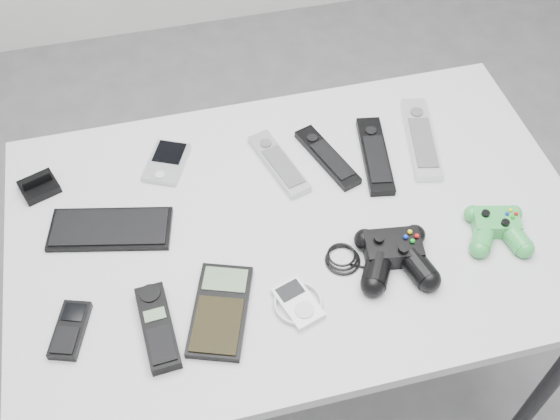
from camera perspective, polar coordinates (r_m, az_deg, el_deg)
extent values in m
plane|color=slate|center=(2.02, 2.32, -13.15)|extent=(3.50, 3.50, 0.00)
cube|color=#B0B1B3|center=(1.34, 1.50, -1.40)|extent=(1.16, 0.74, 0.03)
cylinder|color=black|center=(1.70, 22.16, -14.19)|extent=(0.04, 0.04, 0.74)
cylinder|color=black|center=(1.85, -17.45, -3.98)|extent=(0.04, 0.04, 0.74)
cylinder|color=black|center=(1.97, 13.77, 2.03)|extent=(0.04, 0.04, 0.74)
cube|color=black|center=(1.35, -14.56, -1.58)|extent=(0.26, 0.15, 0.01)
cube|color=black|center=(1.46, -20.34, 2.16)|extent=(0.09, 0.09, 0.04)
cube|color=#AAABB1|center=(1.44, -9.85, 4.15)|extent=(0.12, 0.14, 0.02)
cube|color=#AAABB1|center=(1.42, -0.11, 4.12)|extent=(0.10, 0.20, 0.02)
cube|color=black|center=(1.44, 4.13, 4.66)|extent=(0.10, 0.20, 0.02)
cube|color=black|center=(1.45, 8.28, 4.78)|extent=(0.09, 0.23, 0.02)
cube|color=silver|center=(1.50, 12.17, 6.16)|extent=(0.11, 0.25, 0.02)
cube|color=black|center=(1.24, -17.83, -9.89)|extent=(0.08, 0.12, 0.02)
cube|color=black|center=(1.20, -10.61, -9.97)|extent=(0.06, 0.17, 0.03)
cube|color=black|center=(1.21, -5.22, -8.69)|extent=(0.15, 0.21, 0.02)
cube|color=silver|center=(1.21, 1.58, -8.09)|extent=(0.12, 0.12, 0.02)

